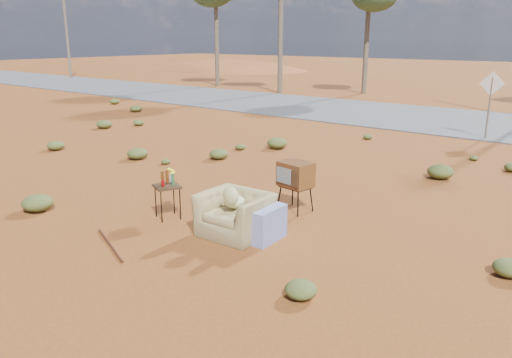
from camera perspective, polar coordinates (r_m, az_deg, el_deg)
The scene contains 10 objects.
ground at distance 8.51m, azimuth -7.36°, elevation -6.61°, with size 140.00×140.00×0.00m, color brown.
highway at distance 21.44m, azimuth 22.88°, elevation 6.02°, with size 140.00×7.00×0.04m, color #565659.
dirt_mound at distance 53.28m, azimuth -3.59°, elevation 12.39°, with size 26.00×18.00×2.00m, color #9F5026.
armchair at distance 8.37m, azimuth -1.80°, elevation -3.56°, with size 1.34×0.90×0.97m.
tv_unit at distance 9.50m, azimuth 4.54°, elevation 0.47°, with size 0.67×0.57×0.97m.
side_table at distance 9.27m, azimuth -10.05°, elevation -0.52°, with size 0.58×0.58×0.90m.
rusty_bar at distance 8.44m, azimuth -16.31°, elevation -7.22°, with size 0.04×0.04×1.48m, color #512015.
road_sign at distance 17.99m, azimuth 25.26°, elevation 8.87°, with size 0.78×0.06×2.19m.
utility_pole_west at distance 44.14m, azimuth -20.90°, elevation 16.09°, with size 1.40×0.20×8.00m.
scrub_patch at distance 12.20m, azimuth 4.84°, elevation 1.12°, with size 17.49×8.07×0.33m.
Camera 1 is at (5.72, -5.41, 3.24)m, focal length 35.00 mm.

